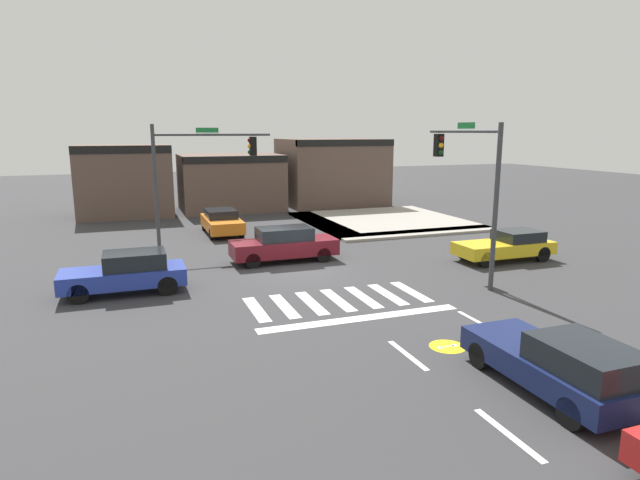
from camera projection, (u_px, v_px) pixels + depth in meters
name	position (u px, v px, depth m)	size (l,w,h in m)	color
ground_plane	(299.00, 269.00, 22.85)	(120.00, 120.00, 0.00)	#353538
crosswalk_near	(338.00, 300.00, 18.70)	(6.27, 2.64, 0.01)	silver
lane_markings	(525.00, 406.00, 11.47)	(6.80, 24.25, 0.01)	white
bike_detector_marking	(447.00, 346.00, 14.65)	(1.00, 1.00, 0.01)	yellow
curb_corner_northeast	(380.00, 222.00, 34.34)	(10.00, 10.60, 0.15)	#9E998E
storefront_row	(252.00, 177.00, 40.54)	(22.80, 6.57, 5.23)	brown
traffic_signal_southeast	(470.00, 172.00, 20.57)	(0.32, 4.70, 6.16)	#383A3D
traffic_signal_northwest	(199.00, 164.00, 26.26)	(5.84, 0.32, 6.16)	#383A3D
car_maroon	(284.00, 244.00, 24.12)	(4.78, 1.72, 1.57)	maroon
car_orange	(222.00, 222.00, 30.67)	(1.87, 4.39, 1.39)	orange
car_blue	(127.00, 273.00, 19.36)	(4.36, 1.75, 1.52)	#23389E
car_yellow	(507.00, 245.00, 24.33)	(4.51, 1.81, 1.36)	gold
car_navy	(559.00, 364.00, 11.82)	(1.77, 4.36, 1.47)	#141E4C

